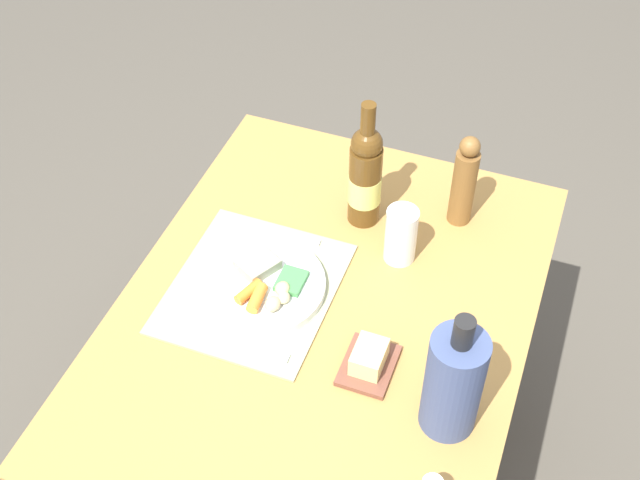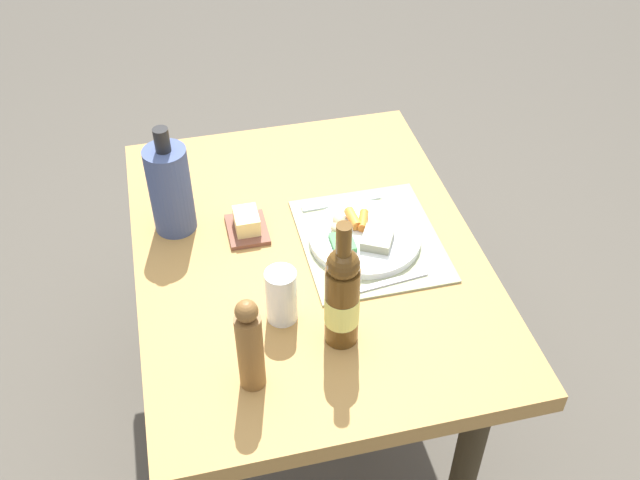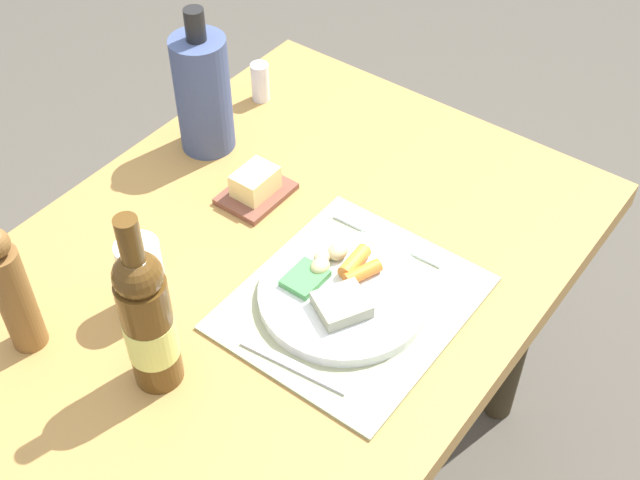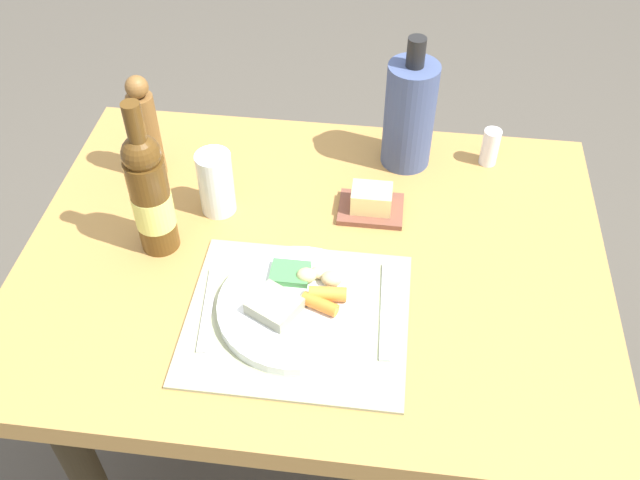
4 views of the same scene
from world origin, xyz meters
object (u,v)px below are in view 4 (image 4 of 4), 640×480
Objects in this scene: dinner_plate at (297,304)px; knife at (386,310)px; fork at (208,309)px; cooler_bottle at (409,114)px; water_tumbler at (216,186)px; butter_dish at (371,203)px; pepper_mill at (146,129)px; dining_table at (314,287)px; salt_shaker at (490,147)px; wine_bottle at (150,194)px.

knife is at bearing 5.68° from dinner_plate.
cooler_bottle reaches higher than fork.
dinner_plate is 0.32m from water_tumbler.
butter_dish is at bearing 41.89° from fork.
pepper_mill is 0.48m from butter_dish.
knife is at bearing -41.08° from dining_table.
dining_table is at bearing -127.01° from butter_dish.
fork is 0.70m from salt_shaker.
pepper_mill reaches higher than dining_table.
pepper_mill is (-0.36, 0.34, 0.09)m from dinner_plate.
water_tumbler is at bearing -158.22° from salt_shaker.
water_tumbler is (-0.35, 0.23, 0.05)m from knife.
fork is at bearing -175.27° from knife.
wine_bottle reaches higher than dinner_plate.
pepper_mill is at bearing 145.78° from knife.
salt_shaker is at bearing 64.51° from knife.
dining_table is 3.99× the size of dinner_plate.
dinner_plate is at bearing -43.36° from pepper_mill.
fork is 0.31m from knife.
cooler_bottle is 1.24× the size of pepper_mill.
wine_bottle is (-0.30, -0.01, 0.23)m from dining_table.
fork is 1.43× the size of butter_dish.
wine_bottle reaches higher than water_tumbler.
cooler_bottle is at bearing 28.94° from water_tumbler.
butter_dish is (-0.24, -0.19, -0.02)m from salt_shaker.
water_tumbler is (0.16, -0.09, -0.05)m from pepper_mill.
pepper_mill reaches higher than dinner_plate.
wine_bottle reaches higher than butter_dish.
knife is 1.58× the size of water_tumbler.
fork is 0.86× the size of knife.
wine_bottle is at bearing -70.33° from pepper_mill.
knife is 0.62m from pepper_mill.
dinner_plate is at bearing -111.74° from butter_dish.
fork is 1.36× the size of water_tumbler.
wine_bottle is 0.16m from water_tumbler.
dining_table is at bearing -117.79° from cooler_bottle.
dinner_plate is 0.50m from pepper_mill.
water_tumbler is at bearing 153.56° from dining_table.
cooler_bottle is at bearing 69.12° from dinner_plate.
cooler_bottle reaches higher than salt_shaker.
dining_table is 0.47m from pepper_mill.
salt_shaker is (0.34, 0.32, 0.14)m from dining_table.
pepper_mill is at bearing -170.03° from salt_shaker.
cooler_bottle is 0.20m from salt_shaker.
salt_shaker is at bearing 52.96° from dinner_plate.
pepper_mill is 1.74× the size of water_tumbler.
fork is 0.63× the size of cooler_bottle.
butter_dish reaches higher than knife.
pepper_mill is 0.73m from salt_shaker.
dinner_plate is 0.16m from fork.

